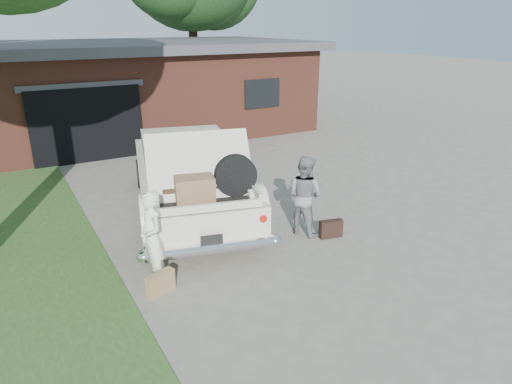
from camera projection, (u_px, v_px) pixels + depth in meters
ground at (273, 260)px, 8.07m from camera, size 90.00×90.00×0.00m
house at (135, 87)px, 17.26m from camera, size 12.80×7.80×3.30m
sedan at (189, 176)px, 9.89m from camera, size 3.51×5.99×2.14m
woman_left at (152, 238)px, 7.15m from camera, size 0.40×0.58×1.55m
woman_right at (304, 195)px, 8.88m from camera, size 0.85×0.94×1.59m
suitcase_left at (161, 283)px, 7.03m from camera, size 0.49×0.29×0.36m
suitcase_right at (331, 229)px, 8.88m from camera, size 0.48×0.24×0.35m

